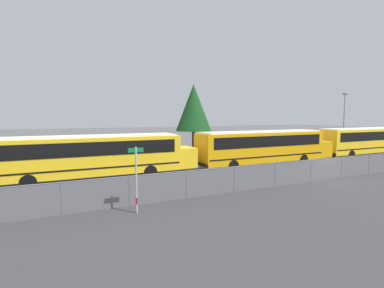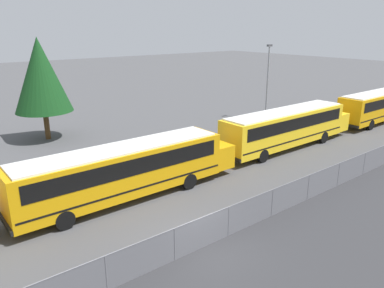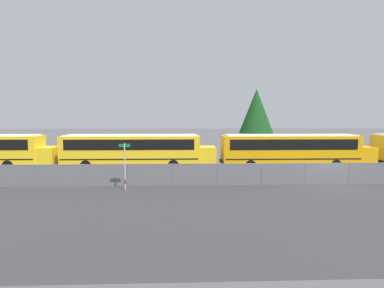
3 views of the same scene
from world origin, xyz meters
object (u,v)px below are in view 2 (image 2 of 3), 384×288
Objects in this scene: school_bus_3 at (128,168)px; light_pole at (268,79)px; school_bus_4 at (288,125)px; tree_1 at (41,75)px; school_bus_5 at (382,103)px.

school_bus_3 is 1.81× the size of light_pole.
tree_1 is (-14.04, 14.34, 3.61)m from school_bus_4.
school_bus_5 is at bearing -44.90° from light_pole.
school_bus_4 is 10.33m from light_pole.
tree_1 reaches higher than light_pole.
tree_1 is (0.35, 14.67, 3.61)m from school_bus_3.
light_pole is 0.89× the size of tree_1.
school_bus_3 and school_bus_5 have the same top height.
tree_1 reaches higher than school_bus_4.
light_pole reaches higher than school_bus_5.
school_bus_4 is 1.81× the size of light_pole.
school_bus_4 is at bearing 1.32° from school_bus_3.
school_bus_3 is at bearing -178.68° from school_bus_4.
tree_1 is at bearing 162.16° from light_pole.
school_bus_3 is 28.97m from school_bus_5.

